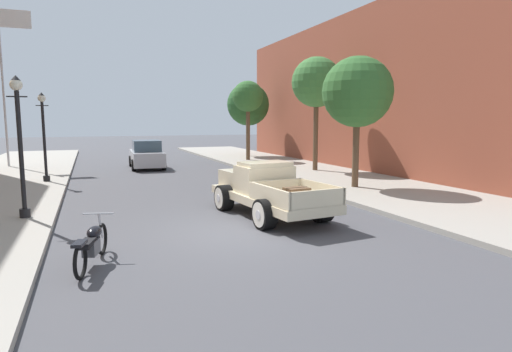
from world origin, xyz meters
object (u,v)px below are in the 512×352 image
(hotrod_truck_cream, at_px, (266,189))
(motorcycle_parked, at_px, (92,244))
(street_lamp_near, at_px, (20,136))
(flagpole, at_px, (6,68))
(street_tree_nearest, at_px, (358,92))
(street_lamp_far, at_px, (44,130))
(street_tree_farthest, at_px, (248,105))
(car_background_silver, at_px, (147,155))
(street_tree_third, at_px, (248,97))
(street_tree_second, at_px, (317,83))

(hotrod_truck_cream, height_order, motorcycle_parked, hotrod_truck_cream)
(street_lamp_near, bearing_deg, flagpole, 99.20)
(street_lamp_near, xyz_separation_m, street_tree_nearest, (11.66, 1.43, 1.51))
(street_lamp_near, relative_size, street_lamp_far, 1.00)
(motorcycle_parked, height_order, street_lamp_far, street_lamp_far)
(motorcycle_parked, relative_size, street_tree_farthest, 0.38)
(motorcycle_parked, xyz_separation_m, street_lamp_far, (-1.79, 12.14, 1.94))
(hotrod_truck_cream, xyz_separation_m, flagpole, (-9.10, 16.71, 5.02))
(car_background_silver, xyz_separation_m, street_lamp_near, (-4.84, -12.74, 1.62))
(street_tree_third, bearing_deg, street_tree_nearest, -90.29)
(flagpole, xyz_separation_m, street_tree_nearest, (14.15, -13.89, -1.88))
(hotrod_truck_cream, distance_m, street_tree_second, 11.46)
(car_background_silver, height_order, street_tree_second, street_tree_second)
(motorcycle_parked, distance_m, flagpole, 20.93)
(street_lamp_near, bearing_deg, car_background_silver, 69.19)
(flagpole, bearing_deg, street_tree_farthest, 7.20)
(motorcycle_parked, distance_m, car_background_silver, 17.51)
(street_lamp_far, xyz_separation_m, street_tree_second, (13.12, -0.44, 2.38))
(hotrod_truck_cream, bearing_deg, flagpole, 118.58)
(street_lamp_near, distance_m, flagpole, 15.89)
(street_lamp_near, distance_m, street_lamp_far, 7.67)
(hotrod_truck_cream, relative_size, street_tree_second, 0.85)
(street_lamp_near, height_order, street_lamp_far, same)
(street_lamp_far, xyz_separation_m, street_tree_farthest, (12.96, 9.60, 1.58))
(flagpole, xyz_separation_m, street_tree_third, (14.21, -1.12, -1.45))
(car_background_silver, distance_m, street_lamp_near, 13.73)
(street_tree_farthest, bearing_deg, flagpole, -172.80)
(street_tree_third, bearing_deg, flagpole, 175.48)
(street_lamp_far, relative_size, street_tree_second, 0.65)
(street_tree_second, bearing_deg, motorcycle_parked, -134.08)
(street_tree_third, distance_m, street_tree_farthest, 3.29)
(street_tree_second, relative_size, street_tree_third, 1.13)
(hotrod_truck_cream, relative_size, street_lamp_near, 1.31)
(motorcycle_parked, bearing_deg, car_background_silver, 79.66)
(flagpole, bearing_deg, street_tree_third, -4.52)
(street_tree_nearest, xyz_separation_m, street_tree_farthest, (1.21, 15.83, 0.07))
(street_lamp_near, relative_size, street_tree_second, 0.65)
(street_tree_third, height_order, street_tree_farthest, street_tree_farthest)
(motorcycle_parked, bearing_deg, street_lamp_far, 98.39)
(street_lamp_near, bearing_deg, street_lamp_far, 90.65)
(street_lamp_far, height_order, street_tree_second, street_tree_second)
(street_lamp_near, distance_m, street_tree_farthest, 21.59)
(car_background_silver, bearing_deg, street_lamp_far, -134.16)
(motorcycle_parked, xyz_separation_m, street_lamp_near, (-1.70, 4.48, 1.94))
(flagpole, bearing_deg, motorcycle_parked, -78.07)
(motorcycle_parked, height_order, flagpole, flagpole)
(car_background_silver, xyz_separation_m, flagpole, (-7.33, 2.58, 5.00))
(flagpole, relative_size, street_tree_nearest, 1.78)
(motorcycle_parked, height_order, street_tree_farthest, street_tree_farthest)
(street_lamp_far, distance_m, street_tree_farthest, 16.20)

